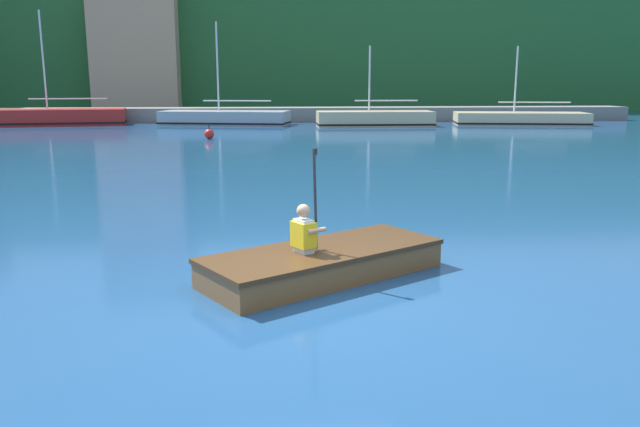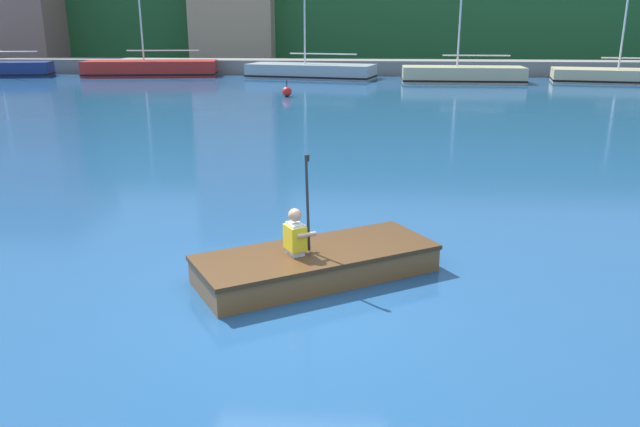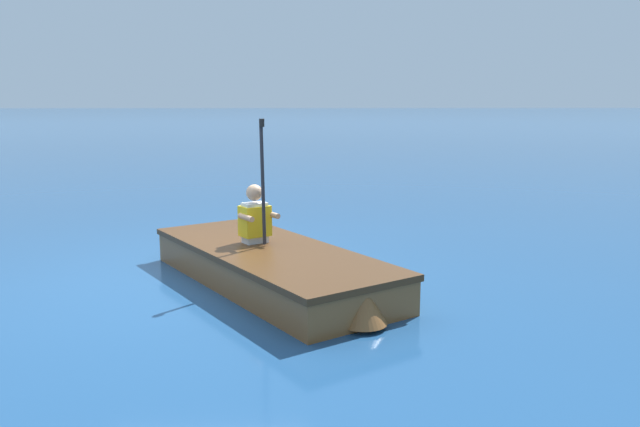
% 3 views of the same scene
% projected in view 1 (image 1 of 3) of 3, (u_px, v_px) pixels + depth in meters
% --- Properties ---
extents(ground_plane, '(300.00, 300.00, 0.00)m').
position_uv_depth(ground_plane, '(309.00, 299.00, 7.18)').
color(ground_plane, navy).
extents(shoreline_ridge, '(120.00, 20.00, 11.39)m').
position_uv_depth(shoreline_ridge, '(266.00, 49.00, 60.43)').
color(shoreline_ridge, '#28602D').
rests_on(shoreline_ridge, ground).
extents(waterfront_office_block_center, '(6.94, 10.87, 15.63)m').
position_uv_depth(waterfront_office_block_center, '(143.00, 18.00, 52.23)').
color(waterfront_office_block_center, tan).
rests_on(waterfront_office_block_center, ground).
extents(waterfront_apartment_right, '(12.08, 8.11, 10.92)m').
position_uv_depth(waterfront_apartment_right, '(345.00, 49.00, 56.80)').
color(waterfront_apartment_right, '#B2A899').
rests_on(waterfront_apartment_right, ground).
extents(marina_dock, '(47.46, 2.40, 0.90)m').
position_uv_depth(marina_dock, '(270.00, 114.00, 40.49)').
color(marina_dock, slate).
rests_on(marina_dock, ground).
extents(moored_boat_dock_west_inner, '(8.03, 4.06, 4.57)m').
position_uv_depth(moored_boat_dock_west_inner, '(520.00, 119.00, 37.28)').
color(moored_boat_dock_west_inner, '#CCB789').
rests_on(moored_boat_dock_west_inner, ground).
extents(moored_boat_dock_center_near, '(7.95, 4.32, 5.95)m').
position_uv_depth(moored_boat_dock_center_near, '(225.00, 118.00, 37.21)').
color(moored_boat_dock_center_near, '#9EA3A8').
rests_on(moored_boat_dock_center_near, ground).
extents(moored_boat_dock_center_far, '(8.29, 3.68, 6.55)m').
position_uv_depth(moored_boat_dock_center_far, '(55.00, 117.00, 36.88)').
color(moored_boat_dock_center_far, red).
rests_on(moored_boat_dock_center_far, ground).
extents(moored_boat_dock_east_inner, '(6.68, 2.40, 4.51)m').
position_uv_depth(moored_boat_dock_east_inner, '(375.00, 119.00, 35.87)').
color(moored_boat_dock_east_inner, '#CCB789').
rests_on(moored_boat_dock_east_inner, ground).
extents(rowboat_foreground, '(3.31, 2.68, 0.37)m').
position_uv_depth(rowboat_foreground, '(327.00, 260.00, 7.99)').
color(rowboat_foreground, brown).
rests_on(rowboat_foreground, ground).
extents(person_paddler, '(0.45, 0.45, 1.28)m').
position_uv_depth(person_paddler, '(304.00, 230.00, 7.69)').
color(person_paddler, silver).
rests_on(person_paddler, rowboat_foreground).
extents(channel_buoy, '(0.44, 0.44, 0.72)m').
position_uv_depth(channel_buoy, '(209.00, 134.00, 27.72)').
color(channel_buoy, red).
rests_on(channel_buoy, ground).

